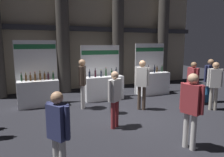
{
  "coord_description": "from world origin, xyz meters",
  "views": [
    {
      "loc": [
        -3.28,
        -5.92,
        2.38
      ],
      "look_at": [
        -0.48,
        0.63,
        1.18
      ],
      "focal_mm": 33.41,
      "sensor_mm": 36.0,
      "label": 1
    }
  ],
  "objects_px": {
    "visitor_8": "(193,79)",
    "exhibitor_booth_2": "(152,81)",
    "visitor_1": "(82,80)",
    "visitor_9": "(210,77)",
    "trash_bin": "(114,104)",
    "visitor_4": "(115,95)",
    "exhibitor_booth_0": "(38,90)",
    "visitor_2": "(142,80)",
    "visitor_6": "(191,104)",
    "visitor_5": "(58,129)",
    "visitor_0": "(215,82)",
    "exhibitor_booth_1": "(103,85)"
  },
  "relations": [
    {
      "from": "visitor_0",
      "to": "visitor_4",
      "type": "height_order",
      "value": "visitor_0"
    },
    {
      "from": "visitor_4",
      "to": "visitor_8",
      "type": "xyz_separation_m",
      "value": [
        3.82,
        1.01,
        0.05
      ]
    },
    {
      "from": "visitor_5",
      "to": "visitor_1",
      "type": "bearing_deg",
      "value": -54.26
    },
    {
      "from": "visitor_8",
      "to": "exhibitor_booth_2",
      "type": "bearing_deg",
      "value": 22.52
    },
    {
      "from": "trash_bin",
      "to": "visitor_8",
      "type": "bearing_deg",
      "value": -2.04
    },
    {
      "from": "visitor_5",
      "to": "visitor_4",
      "type": "bearing_deg",
      "value": -79.85
    },
    {
      "from": "visitor_4",
      "to": "trash_bin",
      "type": "bearing_deg",
      "value": 34.12
    },
    {
      "from": "trash_bin",
      "to": "visitor_9",
      "type": "distance_m",
      "value": 4.17
    },
    {
      "from": "visitor_0",
      "to": "visitor_5",
      "type": "relative_size",
      "value": 1.09
    },
    {
      "from": "trash_bin",
      "to": "visitor_5",
      "type": "xyz_separation_m",
      "value": [
        -2.31,
        -2.85,
        0.59
      ]
    },
    {
      "from": "visitor_2",
      "to": "visitor_8",
      "type": "distance_m",
      "value": 2.27
    },
    {
      "from": "exhibitor_booth_2",
      "to": "visitor_6",
      "type": "relative_size",
      "value": 1.37
    },
    {
      "from": "visitor_0",
      "to": "visitor_9",
      "type": "relative_size",
      "value": 0.98
    },
    {
      "from": "visitor_5",
      "to": "visitor_6",
      "type": "height_order",
      "value": "visitor_6"
    },
    {
      "from": "exhibitor_booth_0",
      "to": "trash_bin",
      "type": "bearing_deg",
      "value": -40.22
    },
    {
      "from": "exhibitor_booth_1",
      "to": "visitor_0",
      "type": "distance_m",
      "value": 4.33
    },
    {
      "from": "visitor_4",
      "to": "visitor_9",
      "type": "bearing_deg",
      "value": -21.53
    },
    {
      "from": "exhibitor_booth_0",
      "to": "visitor_5",
      "type": "relative_size",
      "value": 1.57
    },
    {
      "from": "visitor_1",
      "to": "visitor_8",
      "type": "relative_size",
      "value": 1.09
    },
    {
      "from": "exhibitor_booth_2",
      "to": "visitor_1",
      "type": "height_order",
      "value": "exhibitor_booth_2"
    },
    {
      "from": "visitor_1",
      "to": "visitor_9",
      "type": "bearing_deg",
      "value": -78.0
    },
    {
      "from": "exhibitor_booth_2",
      "to": "visitor_0",
      "type": "bearing_deg",
      "value": -78.29
    },
    {
      "from": "visitor_0",
      "to": "visitor_2",
      "type": "distance_m",
      "value": 2.58
    },
    {
      "from": "visitor_4",
      "to": "visitor_8",
      "type": "distance_m",
      "value": 3.95
    },
    {
      "from": "visitor_4",
      "to": "visitor_6",
      "type": "bearing_deg",
      "value": -91.16
    },
    {
      "from": "visitor_1",
      "to": "visitor_5",
      "type": "height_order",
      "value": "visitor_1"
    },
    {
      "from": "visitor_5",
      "to": "visitor_9",
      "type": "distance_m",
      "value": 6.92
    },
    {
      "from": "exhibitor_booth_1",
      "to": "visitor_2",
      "type": "relative_size",
      "value": 1.28
    },
    {
      "from": "exhibitor_booth_1",
      "to": "visitor_6",
      "type": "bearing_deg",
      "value": -86.67
    },
    {
      "from": "trash_bin",
      "to": "visitor_1",
      "type": "height_order",
      "value": "visitor_1"
    },
    {
      "from": "exhibitor_booth_0",
      "to": "visitor_0",
      "type": "bearing_deg",
      "value": -27.68
    },
    {
      "from": "visitor_0",
      "to": "visitor_4",
      "type": "xyz_separation_m",
      "value": [
        -3.92,
        -0.07,
        -0.08
      ]
    },
    {
      "from": "visitor_4",
      "to": "visitor_5",
      "type": "bearing_deg",
      "value": -169.04
    },
    {
      "from": "visitor_5",
      "to": "exhibitor_booth_1",
      "type": "bearing_deg",
      "value": -62.12
    },
    {
      "from": "trash_bin",
      "to": "visitor_2",
      "type": "xyz_separation_m",
      "value": [
        1.07,
        -0.01,
        0.74
      ]
    },
    {
      "from": "exhibitor_booth_0",
      "to": "visitor_6",
      "type": "xyz_separation_m",
      "value": [
        2.92,
        -4.86,
        0.42
      ]
    },
    {
      "from": "visitor_1",
      "to": "visitor_2",
      "type": "bearing_deg",
      "value": -91.3
    },
    {
      "from": "exhibitor_booth_0",
      "to": "visitor_0",
      "type": "height_order",
      "value": "exhibitor_booth_0"
    },
    {
      "from": "visitor_2",
      "to": "visitor_5",
      "type": "relative_size",
      "value": 1.13
    },
    {
      "from": "visitor_4",
      "to": "visitor_5",
      "type": "relative_size",
      "value": 1.02
    },
    {
      "from": "exhibitor_booth_0",
      "to": "visitor_1",
      "type": "height_order",
      "value": "exhibitor_booth_0"
    },
    {
      "from": "visitor_8",
      "to": "visitor_1",
      "type": "bearing_deg",
      "value": 83.57
    },
    {
      "from": "visitor_1",
      "to": "visitor_4",
      "type": "bearing_deg",
      "value": -144.61
    },
    {
      "from": "visitor_2",
      "to": "trash_bin",
      "type": "bearing_deg",
      "value": -141.52
    },
    {
      "from": "visitor_4",
      "to": "visitor_9",
      "type": "xyz_separation_m",
      "value": [
        4.59,
        0.89,
        0.1
      ]
    },
    {
      "from": "visitor_5",
      "to": "visitor_6",
      "type": "xyz_separation_m",
      "value": [
        2.9,
        -0.05,
        0.11
      ]
    },
    {
      "from": "visitor_1",
      "to": "visitor_6",
      "type": "height_order",
      "value": "visitor_1"
    },
    {
      "from": "trash_bin",
      "to": "visitor_5",
      "type": "bearing_deg",
      "value": -128.94
    },
    {
      "from": "visitor_1",
      "to": "visitor_5",
      "type": "bearing_deg",
      "value": -175.24
    },
    {
      "from": "trash_bin",
      "to": "visitor_2",
      "type": "distance_m",
      "value": 1.3
    }
  ]
}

